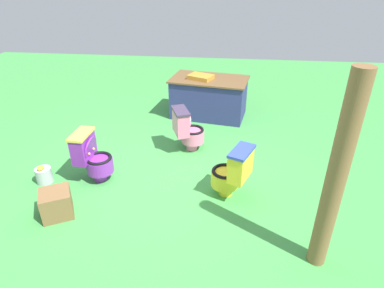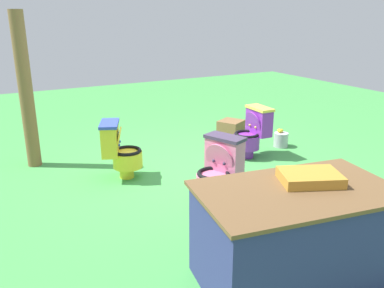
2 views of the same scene
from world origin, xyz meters
name	(u,v)px [view 1 (image 1 of 2)]	position (x,y,z in m)	size (l,w,h in m)	color
ground	(162,179)	(0.00, 0.00, 0.00)	(14.00, 14.00, 0.00)	#429947
toilet_purple	(92,156)	(-0.94, -0.11, 0.37)	(0.51, 0.44, 0.73)	purple
toilet_pink	(187,129)	(0.26, 0.89, 0.37)	(0.61, 0.56, 0.73)	pink
toilet_yellow	(232,172)	(0.98, -0.27, 0.37)	(0.61, 0.56, 0.73)	yellow
vendor_table	(209,97)	(0.50, 2.33, 0.39)	(1.58, 1.08, 0.85)	navy
wooden_post	(336,179)	(1.88, -1.25, 1.02)	(0.18, 0.18, 2.04)	brown
small_crate	(56,204)	(-1.11, -0.89, 0.17)	(0.35, 0.34, 0.34)	brown
lemon_bucket	(44,175)	(-1.62, -0.26, 0.12)	(0.22, 0.22, 0.28)	#B7B7BF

